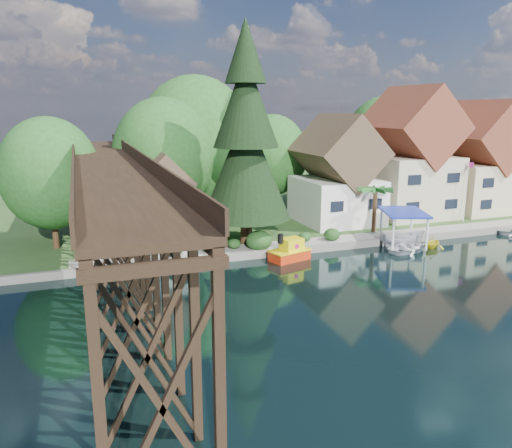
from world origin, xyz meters
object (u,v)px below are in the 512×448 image
object	(u,v)px
shed	(163,203)
house_center	(409,161)
boat_canopy	(403,232)
trestle_bridge	(110,210)
boat_yellow	(433,241)
house_right	(478,165)
house_left	(337,177)
conifer	(246,139)
flagpole	(467,185)
tugboat	(290,252)
boat_white_a	(409,247)
palm_tree	(376,191)

from	to	relation	value
shed	house_center	bearing A→B (deg)	4.24
boat_canopy	trestle_bridge	bearing A→B (deg)	-175.81
boat_yellow	house_right	bearing A→B (deg)	-81.35
shed	trestle_bridge	bearing A→B (deg)	-118.19
house_left	house_center	distance (m)	9.10
conifer	boat_yellow	bearing A→B (deg)	-18.71
house_right	flagpole	xyz separation A→B (m)	(-5.25, -4.28, -1.48)
house_right	shed	bearing A→B (deg)	-177.61
tugboat	trestle_bridge	bearing A→B (deg)	-173.72
shed	tugboat	bearing A→B (deg)	-41.52
boat_canopy	house_center	bearing A→B (deg)	52.65
trestle_bridge	house_left	size ratio (longest dim) A/B	4.01
flagpole	boat_yellow	world-z (taller)	flagpole
conifer	boat_white_a	bearing A→B (deg)	-23.54
house_right	boat_white_a	xyz separation A→B (m)	(-16.57, -10.49, -5.36)
trestle_bridge	house_center	bearing A→B (deg)	19.49
tugboat	boat_canopy	size ratio (longest dim) A/B	0.61
trestle_bridge	flagpole	bearing A→B (deg)	10.38
conifer	house_center	bearing A→B (deg)	14.83
boat_canopy	boat_yellow	xyz separation A→B (m)	(2.40, -1.15, -0.79)
house_right	tugboat	size ratio (longest dim) A/B	3.43
house_left	palm_tree	size ratio (longest dim) A/B	2.42
house_left	shed	bearing A→B (deg)	-175.23
tugboat	boat_canopy	bearing A→B (deg)	1.52
palm_tree	boat_white_a	world-z (taller)	palm_tree
trestle_bridge	conifer	bearing A→B (deg)	27.08
house_center	house_right	bearing A→B (deg)	-3.18
house_center	tugboat	size ratio (longest dim) A/B	3.82
house_left	boat_white_a	bearing A→B (deg)	-82.26
palm_tree	boat_canopy	world-z (taller)	palm_tree
house_right	boat_canopy	bearing A→B (deg)	-150.99
boat_white_a	shed	bearing A→B (deg)	52.38
flagpole	boat_white_a	world-z (taller)	flagpole
trestle_bridge	palm_tree	world-z (taller)	trestle_bridge
house_right	trestle_bridge	bearing A→B (deg)	-165.21
tugboat	boat_white_a	world-z (taller)	tugboat
trestle_bridge	boat_canopy	distance (m)	25.12
house_left	boat_white_a	distance (m)	11.60
shed	tugboat	size ratio (longest dim) A/B	2.16
boat_white_a	boat_canopy	xyz separation A→B (m)	(0.31, 1.48, 0.97)
flagpole	boat_yellow	distance (m)	11.07
tugboat	conifer	bearing A→B (deg)	116.83
palm_tree	boat_yellow	distance (m)	6.90
trestle_bridge	boat_canopy	world-z (taller)	trestle_bridge
shed	flagpole	size ratio (longest dim) A/B	1.27
trestle_bridge	house_center	distance (m)	33.96
house_left	palm_tree	distance (m)	5.46
shed	flagpole	xyz separation A→B (m)	(30.75, -2.78, 0.47)
shed	conifer	distance (m)	9.32
trestle_bridge	boat_yellow	distance (m)	27.56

